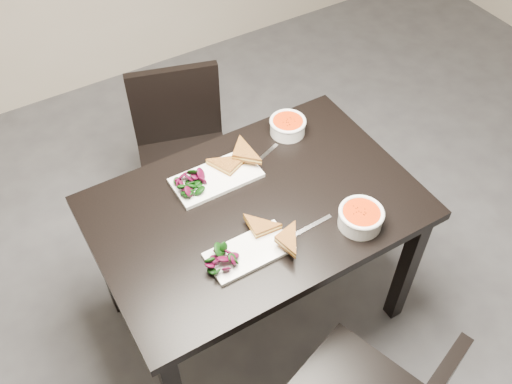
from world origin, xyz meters
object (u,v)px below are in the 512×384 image
chair_far (183,146)px  soup_bowl_far (288,125)px  table (256,221)px  plate_near (249,252)px  plate_far (216,178)px  soup_bowl_near (361,217)px

chair_far → soup_bowl_far: size_ratio=5.57×
table → chair_far: size_ratio=1.41×
table → soup_bowl_far: bearing=41.1°
chair_far → table: bearing=-73.7°
chair_far → plate_near: bearing=-82.4°
chair_far → plate_far: bearing=-81.3°
table → soup_bowl_near: (0.27, -0.27, 0.14)m
soup_bowl_far → plate_far: bearing=-167.1°
plate_near → soup_bowl_far: (0.45, 0.45, 0.03)m
plate_near → plate_far: 0.37m
table → chair_far: 0.71m
plate_far → soup_bowl_far: 0.39m
soup_bowl_far → plate_near: bearing=-134.8°
table → plate_far: size_ratio=3.54×
table → soup_bowl_far: soup_bowl_far is taller
soup_bowl_near → chair_far: bearing=105.7°
plate_far → soup_bowl_far: size_ratio=2.22×
soup_bowl_near → soup_bowl_far: 0.55m
chair_far → plate_near: size_ratio=2.88×
plate_near → soup_bowl_far: size_ratio=1.93×
table → chair_far: (0.00, 0.69, -0.17)m
chair_far → soup_bowl_far: 0.60m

